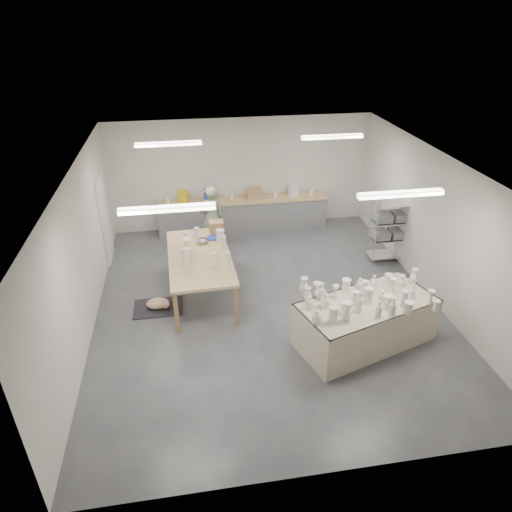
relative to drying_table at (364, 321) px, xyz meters
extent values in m
plane|color=#424449|center=(-1.52, 1.45, -0.47)|extent=(8.00, 8.00, 0.00)
cube|color=white|center=(-1.52, 1.45, 2.52)|extent=(7.00, 8.00, 0.02)
cube|color=silver|center=(-1.52, 5.45, 1.03)|extent=(7.00, 0.02, 3.00)
cube|color=silver|center=(-1.52, -2.55, 1.03)|extent=(7.00, 0.02, 3.00)
cube|color=silver|center=(-5.02, 1.45, 1.03)|extent=(0.02, 8.00, 3.00)
cube|color=silver|center=(1.98, 1.45, 1.03)|extent=(0.02, 8.00, 3.00)
cube|color=white|center=(-4.99, 4.05, 0.58)|extent=(0.05, 0.90, 2.10)
cube|color=white|center=(-3.32, -0.05, 2.47)|extent=(1.40, 0.12, 0.08)
cube|color=white|center=(0.28, -0.05, 2.47)|extent=(1.40, 0.12, 0.08)
cube|color=white|center=(-3.32, 3.45, 2.47)|extent=(1.40, 0.12, 0.08)
cube|color=white|center=(0.28, 3.45, 2.47)|extent=(1.40, 0.12, 0.08)
cube|color=tan|center=(-1.52, 5.13, 0.40)|extent=(4.60, 0.60, 0.06)
cube|color=slate|center=(-1.52, 5.13, -0.05)|extent=(4.60, 0.55, 0.84)
cylinder|color=gold|center=(-3.12, 5.13, 0.60)|extent=(0.30, 0.30, 0.34)
cylinder|color=#2041B1|center=(-2.42, 5.13, 0.60)|extent=(0.30, 0.30, 0.34)
cylinder|color=white|center=(-0.12, 5.13, 0.60)|extent=(0.30, 0.30, 0.34)
cube|color=#A57C4F|center=(-1.22, 5.13, 0.57)|extent=(0.40, 0.30, 0.28)
cylinder|color=white|center=(-3.52, 5.13, 0.50)|extent=(0.10, 0.10, 0.14)
cylinder|color=white|center=(-1.82, 5.13, 0.50)|extent=(0.10, 0.10, 0.14)
cylinder|color=white|center=(-0.62, 5.13, 0.50)|extent=(0.10, 0.10, 0.14)
cylinder|color=white|center=(0.38, 5.13, 0.50)|extent=(0.10, 0.10, 0.14)
cylinder|color=silver|center=(1.26, 2.63, 0.43)|extent=(0.02, 0.02, 1.80)
cylinder|color=silver|center=(2.10, 2.63, 0.43)|extent=(0.02, 0.02, 1.80)
cylinder|color=silver|center=(1.26, 3.07, 0.43)|extent=(0.02, 0.02, 1.80)
cylinder|color=silver|center=(2.10, 3.07, 0.43)|extent=(0.02, 0.02, 1.80)
cube|color=silver|center=(1.68, 2.85, -0.32)|extent=(0.88, 0.48, 0.02)
cube|color=silver|center=(1.68, 2.85, 0.13)|extent=(0.88, 0.48, 0.02)
cube|color=silver|center=(1.68, 2.85, 0.58)|extent=(0.88, 0.48, 0.02)
cube|color=silver|center=(1.68, 2.85, 1.03)|extent=(0.88, 0.48, 0.02)
cube|color=slate|center=(1.46, 2.85, 0.25)|extent=(0.38, 0.42, 0.18)
cube|color=slate|center=(1.90, 2.85, 0.25)|extent=(0.38, 0.42, 0.18)
cube|color=slate|center=(1.46, 2.85, 0.70)|extent=(0.38, 0.42, 0.18)
cube|color=slate|center=(1.90, 2.85, 0.70)|extent=(0.38, 0.42, 0.18)
cube|color=olive|center=(0.02, 0.00, -0.08)|extent=(2.42, 1.64, 0.78)
cube|color=#BEAE93|center=(0.02, 0.00, 0.39)|extent=(2.73, 1.89, 0.03)
cube|color=#BEAE93|center=(0.02, -0.57, -0.03)|extent=(2.38, 0.80, 0.88)
cube|color=#BEAE93|center=(0.02, 0.57, -0.03)|extent=(2.38, 0.80, 0.88)
cube|color=tan|center=(-2.86, 2.05, 0.46)|extent=(1.36, 2.60, 0.06)
cube|color=olive|center=(-3.43, 0.84, -0.02)|extent=(0.08, 0.08, 0.90)
cube|color=olive|center=(-2.29, 0.84, -0.02)|extent=(0.08, 0.08, 0.90)
cube|color=olive|center=(-3.43, 3.26, -0.02)|extent=(0.08, 0.08, 0.90)
cube|color=olive|center=(-2.29, 3.26, -0.02)|extent=(0.08, 0.08, 0.90)
ellipsoid|color=silver|center=(-2.76, 2.64, 0.54)|extent=(0.26, 0.26, 0.12)
cylinder|color=#2041B1|center=(-2.53, 2.79, 0.51)|extent=(0.26, 0.26, 0.03)
cylinder|color=white|center=(-2.91, 2.90, 0.55)|extent=(0.11, 0.11, 0.12)
cube|color=#A57C4F|center=(-2.41, 3.08, 0.63)|extent=(0.32, 0.26, 0.28)
cube|color=black|center=(-3.79, 1.69, -0.46)|extent=(1.00, 0.70, 0.02)
ellipsoid|color=white|center=(-3.79, 1.69, -0.35)|extent=(0.50, 0.38, 0.20)
sphere|color=white|center=(-3.64, 1.58, -0.33)|extent=(0.17, 0.17, 0.17)
imported|color=gray|center=(-2.46, 4.08, 0.39)|extent=(0.71, 0.56, 1.72)
cylinder|color=#B31924|center=(-2.46, 4.35, -0.15)|extent=(0.42, 0.42, 0.04)
cylinder|color=silver|center=(-2.31, 4.37, -0.31)|extent=(0.02, 0.02, 0.31)
cylinder|color=silver|center=(-2.56, 4.46, -0.31)|extent=(0.02, 0.02, 0.31)
cylinder|color=silver|center=(-2.52, 4.20, -0.31)|extent=(0.02, 0.02, 0.31)
camera|label=1|loc=(-3.04, -6.29, 5.10)|focal=32.00mm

